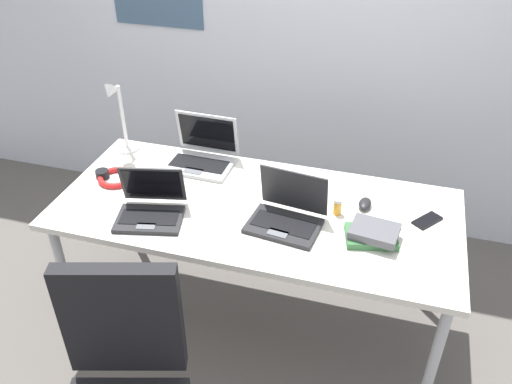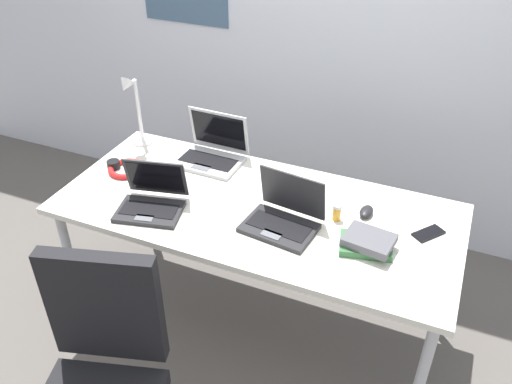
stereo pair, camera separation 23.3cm
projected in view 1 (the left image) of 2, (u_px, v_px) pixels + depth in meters
ground_plane at (256, 320)px, 2.80m from camera, size 12.00×12.00×0.00m
wall_back at (311, 13)px, 2.94m from camera, size 6.00×0.13×2.60m
desk at (256, 217)px, 2.41m from camera, size 1.80×0.80×0.74m
desk_lamp at (119, 118)px, 2.67m from camera, size 0.12×0.18×0.40m
laptop_by_keyboard at (287, 215)px, 2.26m from camera, size 0.33×0.28×0.22m
laptop_near_lamp at (150, 208)px, 2.30m from camera, size 0.33×0.30×0.21m
laptop_back_right at (202, 155)px, 2.66m from camera, size 0.33×0.27×0.24m
computer_mouse at (365, 204)px, 2.37m from camera, size 0.06×0.10×0.03m
cell_phone at (427, 221)px, 2.29m from camera, size 0.13×0.15×0.01m
headphones at (116, 177)px, 2.55m from camera, size 0.21×0.18×0.04m
pill_bottle at (338, 206)px, 2.32m from camera, size 0.04×0.04×0.08m
book_stack at (373, 234)px, 2.17m from camera, size 0.24×0.19×0.07m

